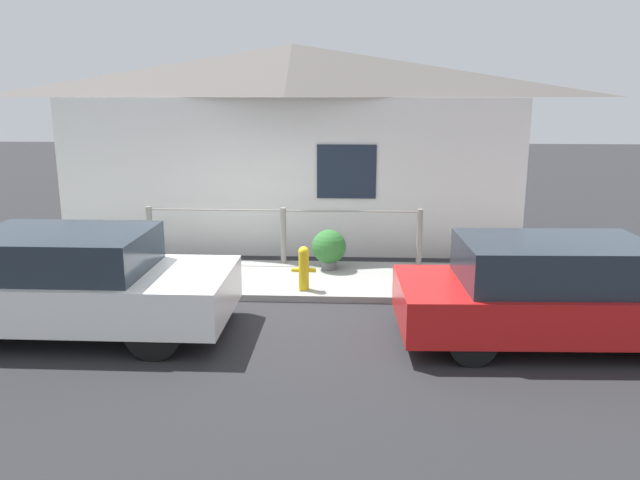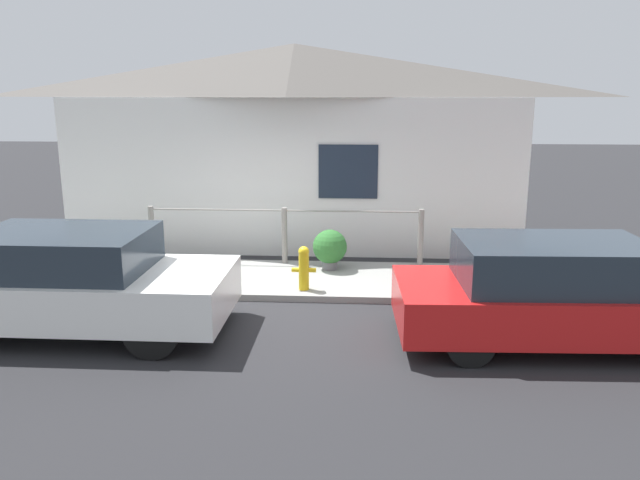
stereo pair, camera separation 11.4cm
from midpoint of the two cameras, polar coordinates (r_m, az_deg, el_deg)
The scene contains 10 objects.
ground_plane at distance 9.47m, azimuth -4.90°, elevation -5.67°, with size 60.00×60.00×0.00m, color #262628.
sidewalk at distance 10.40m, azimuth -4.16°, elevation -3.61°, with size 24.00×2.00×0.10m.
house at distance 12.58m, azimuth -2.87°, elevation 14.03°, with size 9.22×2.23×4.01m.
fence at distance 11.06m, azimuth -3.67°, elevation 0.70°, with size 4.90×0.10×1.00m.
car_left at distance 8.71m, azimuth -21.92°, elevation -3.59°, with size 3.98×1.80×1.35m.
car_right at distance 8.32m, azimuth 20.74°, elevation -4.52°, with size 4.16×1.79×1.32m.
fire_hydrant at distance 9.59m, azimuth -1.83°, elevation -2.50°, with size 0.38×0.17×0.69m.
potted_plant_near_hydrant at distance 10.69m, azimuth 0.52°, elevation -0.70°, with size 0.59×0.59×0.69m.
potted_plant_by_fence at distance 11.07m, azimuth -17.70°, elevation -1.48°, with size 0.39×0.39×0.48m.
potted_plant_corner at distance 10.98m, azimuth 14.16°, elevation -1.22°, with size 0.37×0.37×0.51m.
Camera 1 is at (1.22, -8.87, 3.09)m, focal length 35.00 mm.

